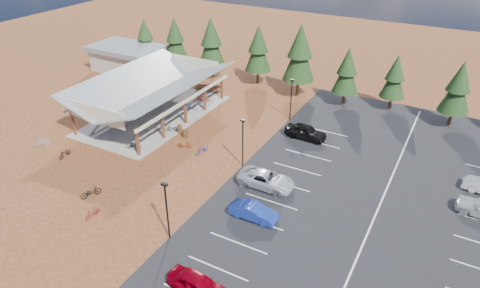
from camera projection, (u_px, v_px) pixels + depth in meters
ground at (190, 162)px, 43.23m from camera, size 140.00×140.00×0.00m
asphalt_lot at (382, 200)px, 37.76m from camera, size 27.00×44.00×0.04m
concrete_pad at (155, 115)px, 52.75m from camera, size 10.60×18.60×0.10m
bike_pavilion at (152, 87)px, 50.89m from camera, size 11.65×19.40×4.97m
outbuilding at (127, 58)px, 66.04m from camera, size 11.00×7.00×3.90m
lamp_post_0 at (167, 207)px, 32.04m from camera, size 0.50×0.25×5.14m
lamp_post_1 at (243, 140)px, 41.20m from camera, size 0.50×0.25×5.14m
lamp_post_2 at (291, 97)px, 50.36m from camera, size 0.50×0.25×5.14m
trash_bin_0 at (180, 129)px, 48.66m from camera, size 0.60×0.60×0.90m
trash_bin_1 at (185, 134)px, 47.68m from camera, size 0.60×0.60×0.90m
pine_0 at (145, 37)px, 67.19m from camera, size 3.18×3.18×7.40m
pine_1 at (175, 39)px, 64.64m from camera, size 3.52×3.52×8.20m
pine_2 at (211, 42)px, 61.23m from camera, size 3.90×3.90×9.08m
pine_3 at (258, 49)px, 59.57m from camera, size 3.65×3.65×8.50m
pine_4 at (300, 53)px, 55.29m from camera, size 4.20×4.20×9.78m
pine_5 at (347, 71)px, 53.30m from camera, size 3.27×3.27×7.62m
pine_6 at (395, 77)px, 52.26m from camera, size 3.07×3.07×7.15m
pine_7 at (458, 87)px, 47.86m from camera, size 3.42×3.42×7.97m
bike_0 at (121, 125)px, 49.33m from camera, size 1.68×0.62×0.88m
bike_1 at (122, 119)px, 50.36m from camera, size 1.90×0.89×1.10m
bike_2 at (156, 102)px, 55.02m from camera, size 2.00×1.07×1.00m
bike_3 at (173, 91)px, 58.05m from camera, size 1.73×0.69×1.01m
bike_4 at (134, 145)px, 45.12m from camera, size 1.81×1.02×0.90m
bike_5 at (145, 122)px, 49.97m from camera, size 1.67×0.57×0.99m
bike_6 at (191, 107)px, 53.81m from camera, size 1.67×0.87×0.83m
bike_7 at (203, 98)px, 56.00m from camera, size 1.71×0.92×0.99m
bike_8 at (65, 153)px, 43.94m from camera, size 0.92×1.84×0.92m
bike_9 at (43, 142)px, 45.95m from camera, size 1.62×1.20×0.97m
bike_11 at (92, 213)px, 35.46m from camera, size 0.53×1.55×0.91m
bike_12 at (91, 192)px, 37.94m from camera, size 1.37×1.99×0.99m
bike_14 at (202, 150)px, 44.51m from camera, size 0.92×1.88×0.94m
bike_15 at (184, 144)px, 45.49m from camera, size 1.59×1.01×0.93m
bike_16 at (173, 129)px, 48.66m from camera, size 1.81×1.22×0.90m
car_0 at (198, 285)px, 28.36m from camera, size 4.44×1.96×1.49m
car_1 at (253, 212)px, 35.18m from camera, size 4.12×1.52×1.35m
car_2 at (266, 179)px, 39.17m from camera, size 5.32×2.52×1.47m
car_4 at (306, 132)px, 47.25m from camera, size 4.70×2.01×1.58m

